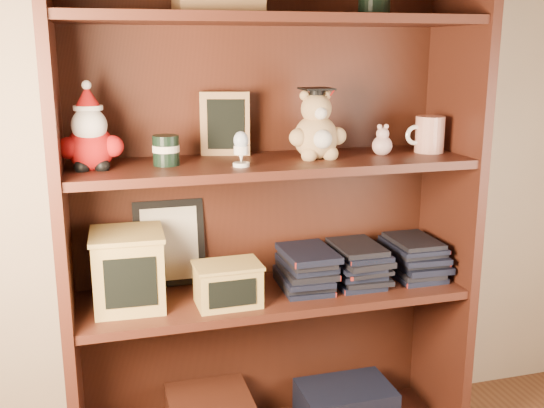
{
  "coord_description": "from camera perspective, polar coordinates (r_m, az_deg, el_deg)",
  "views": [
    {
      "loc": [
        -0.27,
        -0.42,
        1.27
      ],
      "look_at": [
        0.22,
        1.3,
        0.82
      ],
      "focal_mm": 42.0,
      "sensor_mm": 36.0,
      "label": 1
    }
  ],
  "objects": [
    {
      "name": "santa_plush",
      "position": [
        1.74,
        -16.0,
        5.83
      ],
      "size": [
        0.17,
        0.12,
        0.24
      ],
      "color": "#A50F0F",
      "rests_on": "shelf_upper"
    },
    {
      "name": "teacher_mug",
      "position": [
        2.01,
        13.88,
        6.08
      ],
      "size": [
        0.12,
        0.09,
        0.11
      ],
      "color": "silver",
      "rests_on": "shelf_upper"
    },
    {
      "name": "certificate_frame",
      "position": [
        1.97,
        -9.16,
        -3.49
      ],
      "size": [
        0.21,
        0.05,
        0.27
      ],
      "color": "black",
      "rests_on": "shelf_lower"
    },
    {
      "name": "book_stack_mid",
      "position": [
        2.0,
        7.61,
        -5.23
      ],
      "size": [
        0.14,
        0.2,
        0.13
      ],
      "color": "black",
      "rests_on": "shelf_lower"
    },
    {
      "name": "shelf_upper",
      "position": [
        1.83,
        0.0,
        3.58
      ],
      "size": [
        1.14,
        0.33,
        0.02
      ],
      "color": "#431D13",
      "rests_on": "ground"
    },
    {
      "name": "bookcase",
      "position": [
        1.91,
        -0.49,
        -0.85
      ],
      "size": [
        1.2,
        0.35,
        1.6
      ],
      "color": "#431D13",
      "rests_on": "ground"
    },
    {
      "name": "pink_figurine",
      "position": [
        1.94,
        9.85,
        5.43
      ],
      "size": [
        0.06,
        0.06,
        0.1
      ],
      "color": "#CEA59F",
      "rests_on": "shelf_upper"
    },
    {
      "name": "shelf_lower",
      "position": [
        1.94,
        0.0,
        -8.13
      ],
      "size": [
        1.14,
        0.33,
        0.02
      ],
      "color": "#431D13",
      "rests_on": "ground"
    },
    {
      "name": "teachers_tin",
      "position": [
        1.76,
        -9.48,
        4.8
      ],
      "size": [
        0.07,
        0.07,
        0.08
      ],
      "color": "black",
      "rests_on": "shelf_upper"
    },
    {
      "name": "chalkboard_plaque",
      "position": [
        1.89,
        -4.22,
        7.08
      ],
      "size": [
        0.15,
        0.1,
        0.19
      ],
      "color": "#9E7547",
      "rests_on": "shelf_upper"
    },
    {
      "name": "book_stack_right",
      "position": [
        2.08,
        12.75,
        -4.64
      ],
      "size": [
        0.14,
        0.2,
        0.13
      ],
      "color": "black",
      "rests_on": "shelf_lower"
    },
    {
      "name": "book_stack_left",
      "position": [
        1.94,
        2.92,
        -5.94
      ],
      "size": [
        0.14,
        0.2,
        0.11
      ],
      "color": "black",
      "rests_on": "shelf_lower"
    },
    {
      "name": "pencils_box",
      "position": [
        1.82,
        -3.98,
        -7.16
      ],
      "size": [
        0.19,
        0.14,
        0.12
      ],
      "color": "tan",
      "rests_on": "shelf_lower"
    },
    {
      "name": "grad_teddy_bear",
      "position": [
        1.85,
        4.02,
        6.54
      ],
      "size": [
        0.17,
        0.15,
        0.21
      ],
      "color": "tan",
      "rests_on": "shelf_upper"
    },
    {
      "name": "treats_box",
      "position": [
        1.83,
        -12.75,
        -5.71
      ],
      "size": [
        0.21,
        0.21,
        0.22
      ],
      "color": "tan",
      "rests_on": "shelf_lower"
    },
    {
      "name": "egg_cup",
      "position": [
        1.72,
        -2.79,
        5.07
      ],
      "size": [
        0.05,
        0.05,
        0.1
      ],
      "color": "white",
      "rests_on": "shelf_upper"
    }
  ]
}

